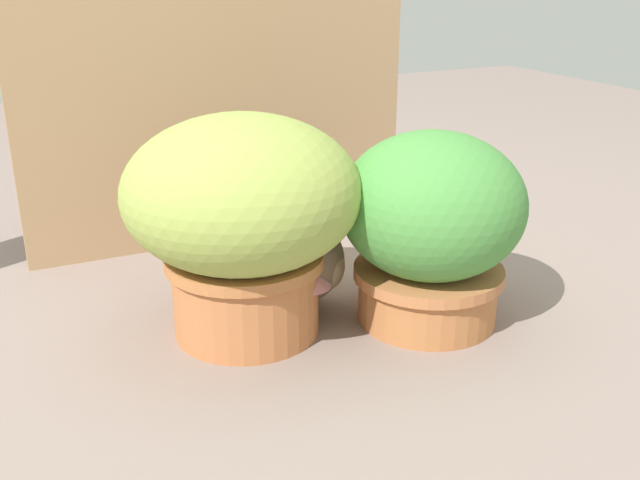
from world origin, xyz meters
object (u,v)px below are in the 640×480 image
Objects in this scene: grass_planter at (243,213)px; mushroom_ornament_pink at (309,286)px; cat at (293,255)px; mushroom_ornament_red at (251,303)px; leafy_planter at (431,225)px.

grass_planter is 0.20m from mushroom_ornament_pink.
grass_planter reaches higher than mushroom_ornament_pink.
cat reaches higher than mushroom_ornament_red.
mushroom_ornament_pink is at bearing 1.17° from mushroom_ornament_red.
mushroom_ornament_red is (-0.13, -0.00, -0.01)m from mushroom_ornament_pink.
mushroom_ornament_red is at bearing -101.52° from grass_planter.
mushroom_ornament_red is (-0.01, -0.07, -0.16)m from grass_planter.
mushroom_ornament_pink is (-0.02, -0.13, -0.01)m from cat.
leafy_planter reaches higher than cat.
cat is (0.13, 0.07, -0.14)m from grass_planter.
grass_planter is at bearing 149.29° from mushroom_ornament_pink.
cat is at bearing 80.35° from mushroom_ornament_pink.
mushroom_ornament_pink is 1.09× the size of mushroom_ornament_red.
leafy_planter is 0.28m from mushroom_ornament_pink.
mushroom_ornament_red is (-0.38, 0.05, -0.12)m from leafy_planter.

